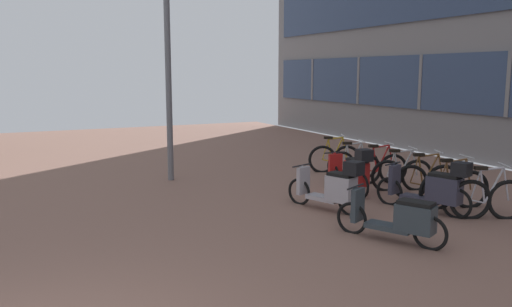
{
  "coord_description": "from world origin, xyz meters",
  "views": [
    {
      "loc": [
        0.26,
        -4.2,
        2.53
      ],
      "look_at": [
        3.87,
        3.26,
        1.24
      ],
      "focal_mm": 36.43,
      "sensor_mm": 36.0,
      "label": 1
    }
  ],
  "objects_px": {
    "bicycle_rack_06": "(335,159)",
    "bicycle_rack_02": "(427,181)",
    "bicycle_rack_00": "(489,199)",
    "lamp_post": "(167,42)",
    "scooter_near": "(434,188)",
    "bicycle_rack_03": "(402,175)",
    "scooter_extra": "(399,218)",
    "bicycle_rack_04": "(380,169)",
    "scooter_far": "(352,172)",
    "bicycle_rack_01": "(454,189)",
    "bicycle_rack_05": "(353,164)",
    "scooter_mid": "(333,187)"
  },
  "relations": [
    {
      "from": "scooter_mid",
      "to": "scooter_far",
      "type": "xyz_separation_m",
      "value": [
        1.21,
        1.07,
        0.0
      ]
    },
    {
      "from": "bicycle_rack_06",
      "to": "scooter_near",
      "type": "relative_size",
      "value": 0.7
    },
    {
      "from": "bicycle_rack_03",
      "to": "bicycle_rack_02",
      "type": "bearing_deg",
      "value": -94.11
    },
    {
      "from": "bicycle_rack_05",
      "to": "scooter_near",
      "type": "height_order",
      "value": "scooter_near"
    },
    {
      "from": "bicycle_rack_01",
      "to": "bicycle_rack_04",
      "type": "height_order",
      "value": "bicycle_rack_01"
    },
    {
      "from": "bicycle_rack_02",
      "to": "bicycle_rack_05",
      "type": "bearing_deg",
      "value": 91.51
    },
    {
      "from": "bicycle_rack_03",
      "to": "bicycle_rack_06",
      "type": "height_order",
      "value": "bicycle_rack_06"
    },
    {
      "from": "bicycle_rack_00",
      "to": "bicycle_rack_05",
      "type": "bearing_deg",
      "value": 89.67
    },
    {
      "from": "bicycle_rack_05",
      "to": "scooter_extra",
      "type": "distance_m",
      "value": 4.88
    },
    {
      "from": "bicycle_rack_02",
      "to": "scooter_mid",
      "type": "bearing_deg",
      "value": -179.9
    },
    {
      "from": "scooter_near",
      "to": "lamp_post",
      "type": "distance_m",
      "value": 6.62
    },
    {
      "from": "bicycle_rack_03",
      "to": "bicycle_rack_00",
      "type": "bearing_deg",
      "value": -93.43
    },
    {
      "from": "bicycle_rack_02",
      "to": "bicycle_rack_03",
      "type": "height_order",
      "value": "bicycle_rack_02"
    },
    {
      "from": "bicycle_rack_00",
      "to": "lamp_post",
      "type": "height_order",
      "value": "lamp_post"
    },
    {
      "from": "bicycle_rack_05",
      "to": "lamp_post",
      "type": "height_order",
      "value": "lamp_post"
    },
    {
      "from": "bicycle_rack_00",
      "to": "scooter_extra",
      "type": "bearing_deg",
      "value": -171.85
    },
    {
      "from": "bicycle_rack_06",
      "to": "bicycle_rack_02",
      "type": "bearing_deg",
      "value": -88.88
    },
    {
      "from": "scooter_mid",
      "to": "bicycle_rack_03",
      "type": "bearing_deg",
      "value": 18.98
    },
    {
      "from": "bicycle_rack_02",
      "to": "lamp_post",
      "type": "xyz_separation_m",
      "value": [
        -4.12,
        4.05,
        2.87
      ]
    },
    {
      "from": "bicycle_rack_06",
      "to": "scooter_mid",
      "type": "relative_size",
      "value": 0.77
    },
    {
      "from": "bicycle_rack_00",
      "to": "bicycle_rack_04",
      "type": "xyz_separation_m",
      "value": [
        0.19,
        3.17,
        -0.01
      ]
    },
    {
      "from": "bicycle_rack_03",
      "to": "scooter_extra",
      "type": "xyz_separation_m",
      "value": [
        -2.44,
        -2.71,
        0.03
      ]
    },
    {
      "from": "lamp_post",
      "to": "bicycle_rack_04",
      "type": "bearing_deg",
      "value": -30.24
    },
    {
      "from": "bicycle_rack_01",
      "to": "scooter_extra",
      "type": "bearing_deg",
      "value": -154.01
    },
    {
      "from": "bicycle_rack_02",
      "to": "bicycle_rack_04",
      "type": "xyz_separation_m",
      "value": [
        0.1,
        1.59,
        -0.01
      ]
    },
    {
      "from": "bicycle_rack_00",
      "to": "scooter_mid",
      "type": "distance_m",
      "value": 2.69
    },
    {
      "from": "bicycle_rack_01",
      "to": "bicycle_rack_02",
      "type": "xyz_separation_m",
      "value": [
        0.08,
        0.79,
        -0.01
      ]
    },
    {
      "from": "bicycle_rack_05",
      "to": "scooter_extra",
      "type": "height_order",
      "value": "bicycle_rack_05"
    },
    {
      "from": "bicycle_rack_04",
      "to": "scooter_mid",
      "type": "distance_m",
      "value": 2.85
    },
    {
      "from": "bicycle_rack_04",
      "to": "scooter_near",
      "type": "relative_size",
      "value": 0.74
    },
    {
      "from": "bicycle_rack_03",
      "to": "scooter_extra",
      "type": "relative_size",
      "value": 0.81
    },
    {
      "from": "bicycle_rack_02",
      "to": "bicycle_rack_03",
      "type": "relative_size",
      "value": 1.0
    },
    {
      "from": "bicycle_rack_04",
      "to": "scooter_mid",
      "type": "xyz_separation_m",
      "value": [
        -2.37,
        -1.59,
        0.11
      ]
    },
    {
      "from": "bicycle_rack_04",
      "to": "bicycle_rack_06",
      "type": "distance_m",
      "value": 1.6
    },
    {
      "from": "bicycle_rack_04",
      "to": "scooter_extra",
      "type": "distance_m",
      "value": 4.3
    },
    {
      "from": "bicycle_rack_02",
      "to": "bicycle_rack_03",
      "type": "bearing_deg",
      "value": 85.89
    },
    {
      "from": "scooter_mid",
      "to": "scooter_extra",
      "type": "height_order",
      "value": "scooter_mid"
    },
    {
      "from": "bicycle_rack_00",
      "to": "scooter_far",
      "type": "distance_m",
      "value": 2.83
    },
    {
      "from": "scooter_near",
      "to": "scooter_far",
      "type": "xyz_separation_m",
      "value": [
        -0.36,
        1.96,
        -0.0
      ]
    },
    {
      "from": "bicycle_rack_01",
      "to": "scooter_far",
      "type": "height_order",
      "value": "scooter_far"
    },
    {
      "from": "scooter_mid",
      "to": "scooter_far",
      "type": "distance_m",
      "value": 1.62
    },
    {
      "from": "scooter_mid",
      "to": "bicycle_rack_05",
      "type": "bearing_deg",
      "value": 47.32
    },
    {
      "from": "scooter_far",
      "to": "lamp_post",
      "type": "xyz_separation_m",
      "value": [
        -3.08,
        2.98,
        2.77
      ]
    },
    {
      "from": "bicycle_rack_05",
      "to": "bicycle_rack_00",
      "type": "bearing_deg",
      "value": -90.33
    },
    {
      "from": "scooter_near",
      "to": "scooter_extra",
      "type": "bearing_deg",
      "value": -148.89
    },
    {
      "from": "bicycle_rack_01",
      "to": "scooter_near",
      "type": "height_order",
      "value": "scooter_near"
    },
    {
      "from": "bicycle_rack_02",
      "to": "scooter_far",
      "type": "relative_size",
      "value": 0.74
    },
    {
      "from": "bicycle_rack_03",
      "to": "bicycle_rack_04",
      "type": "distance_m",
      "value": 0.79
    },
    {
      "from": "bicycle_rack_01",
      "to": "lamp_post",
      "type": "distance_m",
      "value": 6.93
    },
    {
      "from": "bicycle_rack_05",
      "to": "scooter_mid",
      "type": "distance_m",
      "value": 3.25
    }
  ]
}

